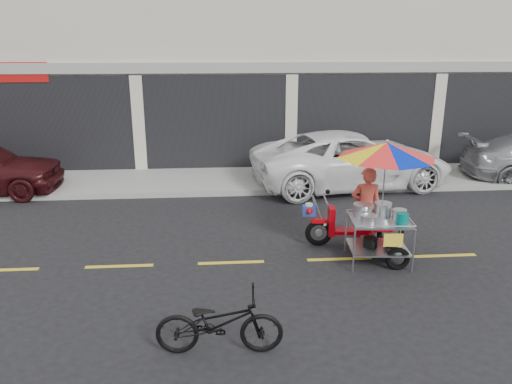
{
  "coord_description": "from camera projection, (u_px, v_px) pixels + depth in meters",
  "views": [
    {
      "loc": [
        -2.18,
        -8.29,
        3.89
      ],
      "look_at": [
        -1.5,
        0.6,
        1.15
      ],
      "focal_mm": 35.0,
      "sensor_mm": 36.0,
      "label": 1
    }
  ],
  "objects": [
    {
      "name": "centerline",
      "position": [
        339.0,
        259.0,
        9.2
      ],
      "size": [
        42.0,
        0.1,
        0.01
      ],
      "primitive_type": "cube",
      "color": "gold",
      "rests_on": "ground"
    },
    {
      "name": "ground",
      "position": [
        339.0,
        259.0,
        9.2
      ],
      "size": [
        90.0,
        90.0,
        0.0
      ],
      "primitive_type": "plane",
      "color": "black"
    },
    {
      "name": "sidewalk",
      "position": [
        295.0,
        177.0,
        14.42
      ],
      "size": [
        45.0,
        3.0,
        0.15
      ],
      "primitive_type": "cube",
      "color": "gray",
      "rests_on": "ground"
    },
    {
      "name": "shophouse_block",
      "position": [
        353.0,
        29.0,
        18.25
      ],
      "size": [
        36.0,
        8.11,
        10.4
      ],
      "color": "beige",
      "rests_on": "ground"
    },
    {
      "name": "near_bicycle",
      "position": [
        219.0,
        323.0,
        6.35
      ],
      "size": [
        1.66,
        0.65,
        0.86
      ],
      "primitive_type": "imported",
      "rotation": [
        0.0,
        0.0,
        1.52
      ],
      "color": "black",
      "rests_on": "ground"
    },
    {
      "name": "white_pickup",
      "position": [
        351.0,
        159.0,
        13.56
      ],
      "size": [
        5.72,
        3.28,
        1.5
      ],
      "primitive_type": "imported",
      "rotation": [
        0.0,
        0.0,
        1.72
      ],
      "color": "white",
      "rests_on": "ground"
    },
    {
      "name": "food_vendor_rig",
      "position": [
        377.0,
        183.0,
        8.99
      ],
      "size": [
        2.23,
        1.91,
        2.25
      ],
      "rotation": [
        0.0,
        0.0,
        -0.08
      ],
      "color": "black",
      "rests_on": "ground"
    }
  ]
}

